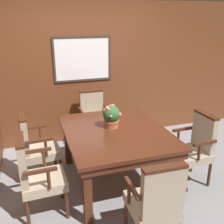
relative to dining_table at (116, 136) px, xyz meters
name	(u,v)px	position (x,y,z in m)	size (l,w,h in m)	color
ground_plane	(119,187)	(0.00, -0.17, -0.68)	(14.00, 14.00, 0.00)	gray
wall_back	(88,74)	(0.00, 1.51, 0.55)	(7.20, 0.08, 2.45)	brown
dining_table	(116,136)	(0.00, 0.00, 0.00)	(1.31, 1.57, 0.77)	#4C2314
chair_head_far	(94,117)	(-0.01, 1.15, -0.15)	(0.50, 0.50, 0.99)	#472314
chair_head_near	(156,201)	(0.00, -1.18, -0.15)	(0.51, 0.50, 0.99)	#472314
chair_left_near	(36,174)	(-1.05, -0.35, -0.15)	(0.50, 0.50, 0.99)	#472314
chair_right_near	(195,146)	(1.02, -0.34, -0.15)	(0.51, 0.51, 0.99)	#472314
chair_left_far	(35,145)	(-1.03, 0.37, -0.15)	(0.52, 0.52, 0.99)	#472314
potted_plant	(112,116)	(-0.02, 0.11, 0.25)	(0.24, 0.24, 0.31)	#B2603D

